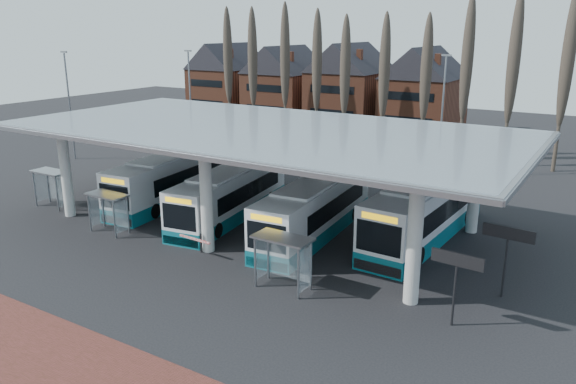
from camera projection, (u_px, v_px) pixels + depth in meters
The scene contains 17 objects.
ground at pixel (179, 266), 30.02m from camera, with size 140.00×140.00×0.00m, color black.
station_canopy at pixel (261, 137), 34.96m from camera, with size 32.00×16.00×6.34m.
poplar_row at pixel (405, 65), 54.54m from camera, with size 45.10×1.10×14.50m.
townhouse_row at pixel (317, 79), 72.24m from camera, with size 36.80×10.30×12.25m.
lamp_post_a at pixel (190, 100), 55.54m from camera, with size 0.80×0.16×10.17m.
lamp_post_b at pixel (442, 114), 46.77m from camera, with size 0.80×0.16×10.17m.
lamp_post_d at pixel (69, 104), 53.02m from camera, with size 0.80×0.16×10.17m.
bus_0 at pixel (176, 178), 41.09m from camera, with size 3.94×12.81×3.50m.
bus_1 at pixel (231, 194), 37.40m from camera, with size 4.16×12.18×3.32m.
bus_2 at pixel (315, 209), 34.23m from camera, with size 3.63×12.43×3.40m.
bus_3 at pixel (426, 210), 33.66m from camera, with size 3.44×13.33×3.67m.
shelter_0 at pixel (53, 180), 39.56m from camera, with size 2.84×1.46×2.61m.
shelter_1 at pixel (109, 204), 34.56m from camera, with size 2.71×1.40×2.48m.
shelter_2 at pixel (284, 250), 27.01m from camera, with size 2.90×1.48×2.67m.
info_sign_0 at pixel (457, 265), 23.24m from camera, with size 2.23×0.30×3.31m.
info_sign_1 at pixel (508, 239), 25.77m from camera, with size 2.35×0.29×3.49m.
barrier at pixel (196, 240), 31.21m from camera, with size 2.27×0.68×1.13m.
Camera 1 is at (19.47, -20.54, 12.24)m, focal length 35.00 mm.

